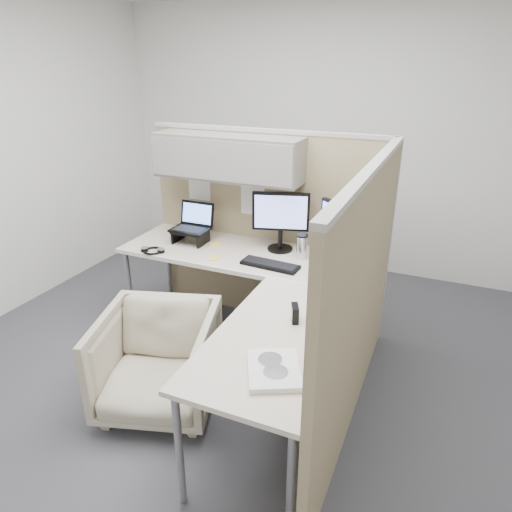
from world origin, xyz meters
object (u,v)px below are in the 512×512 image
at_px(desk, 252,285).
at_px(keyboard, 270,265).
at_px(office_chair, 158,357).
at_px(monitor_left, 281,217).

relative_size(desk, keyboard, 4.64).
height_order(desk, office_chair, office_chair).
xyz_separation_m(desk, office_chair, (-0.40, -0.60, -0.32)).
distance_m(desk, office_chair, 0.79).
relative_size(office_chair, monitor_left, 1.57).
xyz_separation_m(desk, monitor_left, (-0.01, 0.57, 0.32)).
distance_m(office_chair, monitor_left, 1.39).
relative_size(desk, office_chair, 2.73).
relative_size(monitor_left, keyboard, 1.08).
height_order(monitor_left, keyboard, monitor_left).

